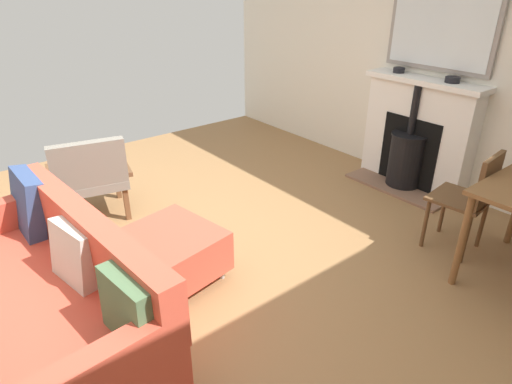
{
  "coord_description": "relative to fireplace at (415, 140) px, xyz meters",
  "views": [
    {
      "loc": [
        1.2,
        2.54,
        2.0
      ],
      "look_at": [
        -0.61,
        0.27,
        0.55
      ],
      "focal_mm": 30.77,
      "sensor_mm": 36.0,
      "label": 1
    }
  ],
  "objects": [
    {
      "name": "dining_chair_near_fireplace",
      "position": [
        0.76,
        0.99,
        0.01
      ],
      "size": [
        0.44,
        0.44,
        0.84
      ],
      "color": "brown",
      "rests_on": "ground"
    },
    {
      "name": "wall_left",
      "position": [
        -0.21,
        -0.26,
        0.93
      ],
      "size": [
        0.12,
        5.57,
        2.85
      ],
      "primitive_type": "cube",
      "color": "silver",
      "rests_on": "ground"
    },
    {
      "name": "mantel_bowl_far",
      "position": [
        -0.03,
        0.25,
        0.64
      ],
      "size": [
        0.13,
        0.13,
        0.05
      ],
      "color": "black",
      "rests_on": "fireplace"
    },
    {
      "name": "mirror_over_mantel",
      "position": [
        -0.13,
        -0.0,
        1.12
      ],
      "size": [
        0.04,
        1.08,
        0.9
      ],
      "color": "gray"
    },
    {
      "name": "ground_plane",
      "position": [
        2.68,
        -0.26,
        -0.5
      ],
      "size": [
        5.8,
        5.57,
        0.01
      ],
      "primitive_type": "cube",
      "color": "olive"
    },
    {
      "name": "mantel_bowl_near",
      "position": [
        -0.03,
        -0.32,
        0.64
      ],
      "size": [
        0.12,
        0.12,
        0.05
      ],
      "color": "black",
      "rests_on": "fireplace"
    },
    {
      "name": "armchair_accent",
      "position": [
        2.84,
        -1.34,
        -0.06
      ],
      "size": [
        0.78,
        0.7,
        0.79
      ],
      "color": "brown",
      "rests_on": "ground"
    },
    {
      "name": "fireplace",
      "position": [
        0.0,
        0.0,
        0.0
      ],
      "size": [
        0.54,
        1.2,
        1.11
      ],
      "color": "brown",
      "rests_on": "ground"
    },
    {
      "name": "sofa",
      "position": [
        3.59,
        0.04,
        -0.13
      ],
      "size": [
        0.95,
        1.86,
        0.84
      ],
      "color": "#B2B2B7",
      "rests_on": "ground"
    },
    {
      "name": "ottoman",
      "position": [
        2.75,
        -0.11,
        -0.26
      ],
      "size": [
        0.73,
        0.74,
        0.39
      ],
      "color": "#B2B2B7",
      "rests_on": "ground"
    }
  ]
}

